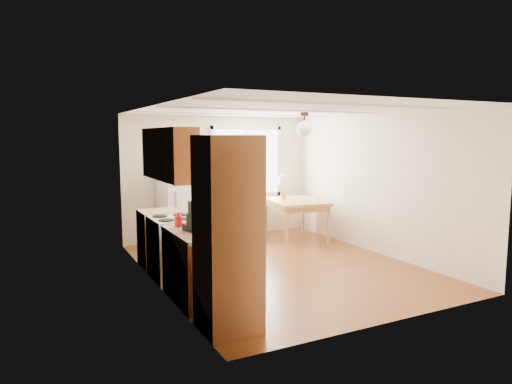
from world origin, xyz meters
TOP-DOWN VIEW (x-y plane):
  - room_shell at (0.00, 0.00)m, footprint 4.60×5.60m
  - kitchen_run at (-1.72, -0.63)m, footprint 0.65×3.40m
  - window_unit at (0.60, 2.47)m, footprint 1.64×0.05m
  - pendant_light at (0.70, 0.40)m, footprint 0.26×0.26m
  - refrigerator at (-1.00, 2.12)m, footprint 0.71×0.72m
  - bench at (0.10, 2.09)m, footprint 1.33×0.59m
  - dining_table at (1.20, 1.45)m, footprint 1.18×1.46m
  - chair at (0.29, 1.90)m, footprint 0.41×0.41m
  - table_lamp at (1.05, 1.68)m, footprint 0.28×0.28m
  - coffee_maker at (-1.72, -0.83)m, footprint 0.26×0.30m
  - kettle at (-1.82, -0.48)m, footprint 0.10×0.10m

SIDE VIEW (x-z plane):
  - chair at x=0.29m, z-range 0.07..0.99m
  - bench at x=0.10m, z-range 0.23..0.83m
  - dining_table at x=1.20m, z-range 0.31..1.14m
  - refrigerator at x=-1.00m, z-range 0.00..1.62m
  - kitchen_run at x=-1.72m, z-range -0.26..1.94m
  - kettle at x=-1.82m, z-range 0.88..1.08m
  - coffee_maker at x=-1.72m, z-range 0.85..1.25m
  - table_lamp at x=1.05m, z-range 0.94..1.43m
  - room_shell at x=0.00m, z-range -0.06..2.56m
  - window_unit at x=0.60m, z-range 0.79..2.31m
  - pendant_light at x=0.70m, z-range 2.04..2.44m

